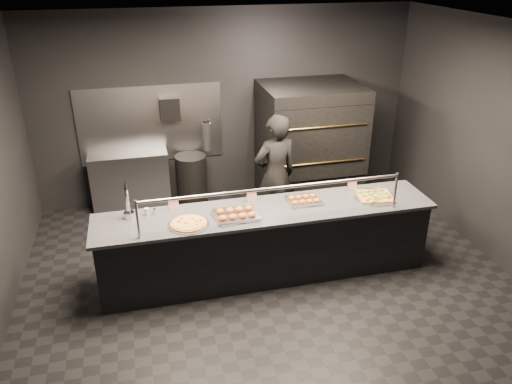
% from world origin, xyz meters
% --- Properties ---
extents(room, '(6.04, 6.00, 3.00)m').
position_xyz_m(room, '(-0.02, 0.05, 1.50)').
color(room, black).
rests_on(room, ground).
extents(service_counter, '(4.10, 0.78, 1.37)m').
position_xyz_m(service_counter, '(0.00, -0.00, 0.46)').
color(service_counter, black).
rests_on(service_counter, ground).
extents(pizza_oven, '(1.50, 1.23, 1.91)m').
position_xyz_m(pizza_oven, '(1.20, 1.90, 0.97)').
color(pizza_oven, black).
rests_on(pizza_oven, ground).
extents(prep_shelf, '(1.20, 0.35, 0.90)m').
position_xyz_m(prep_shelf, '(-1.60, 2.32, 0.45)').
color(prep_shelf, '#99999E').
rests_on(prep_shelf, ground).
extents(towel_dispenser, '(0.30, 0.20, 0.35)m').
position_xyz_m(towel_dispenser, '(-0.90, 2.39, 1.55)').
color(towel_dispenser, black).
rests_on(towel_dispenser, room).
extents(fire_extinguisher, '(0.14, 0.14, 0.51)m').
position_xyz_m(fire_extinguisher, '(-0.35, 2.40, 1.06)').
color(fire_extinguisher, '#B2B2B7').
rests_on(fire_extinguisher, room).
extents(beer_tap, '(0.13, 0.18, 0.49)m').
position_xyz_m(beer_tap, '(-1.60, 0.19, 1.06)').
color(beer_tap, silver).
rests_on(beer_tap, service_counter).
extents(round_pizza, '(0.47, 0.47, 0.03)m').
position_xyz_m(round_pizza, '(-0.95, -0.15, 0.94)').
color(round_pizza, silver).
rests_on(round_pizza, service_counter).
extents(slider_tray_a, '(0.57, 0.46, 0.08)m').
position_xyz_m(slider_tray_a, '(-0.39, -0.08, 0.95)').
color(slider_tray_a, silver).
rests_on(slider_tray_a, service_counter).
extents(slider_tray_b, '(0.44, 0.35, 0.07)m').
position_xyz_m(slider_tray_b, '(0.50, 0.09, 0.95)').
color(slider_tray_b, silver).
rests_on(slider_tray_b, service_counter).
extents(square_pizza, '(0.53, 0.53, 0.05)m').
position_xyz_m(square_pizza, '(1.40, -0.01, 0.94)').
color(square_pizza, silver).
rests_on(square_pizza, service_counter).
extents(condiment_jar, '(0.14, 0.05, 0.09)m').
position_xyz_m(condiment_jar, '(-1.37, 0.20, 0.96)').
color(condiment_jar, silver).
rests_on(condiment_jar, service_counter).
extents(tent_cards, '(2.42, 0.04, 0.15)m').
position_xyz_m(tent_cards, '(0.01, 0.28, 1.00)').
color(tent_cards, white).
rests_on(tent_cards, service_counter).
extents(trash_bin, '(0.49, 0.49, 0.82)m').
position_xyz_m(trash_bin, '(-0.65, 2.22, 0.41)').
color(trash_bin, black).
rests_on(trash_bin, ground).
extents(worker, '(0.72, 0.55, 1.76)m').
position_xyz_m(worker, '(0.40, 1.04, 0.88)').
color(worker, black).
rests_on(worker, ground).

